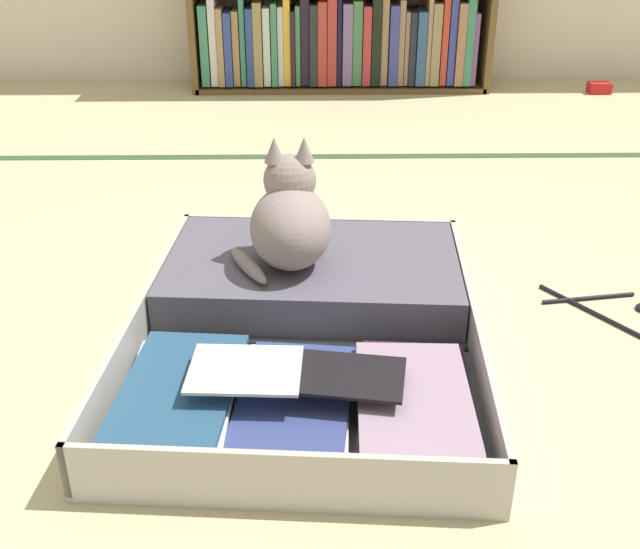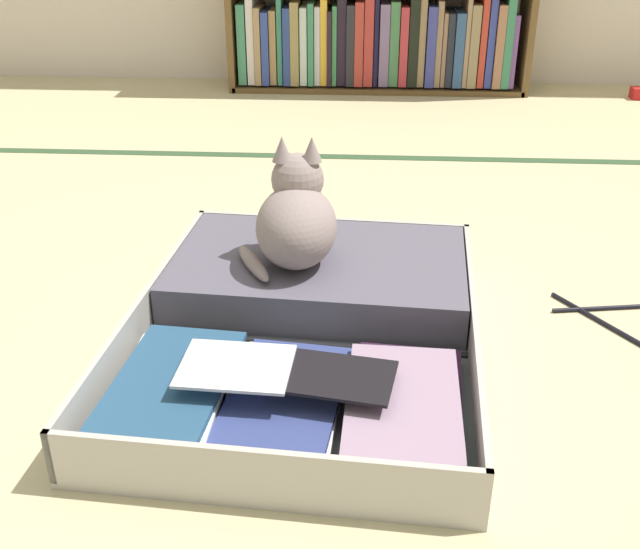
{
  "view_description": "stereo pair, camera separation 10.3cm",
  "coord_description": "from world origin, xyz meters",
  "px_view_note": "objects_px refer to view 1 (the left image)",
  "views": [
    {
      "loc": [
        -0.08,
        -1.42,
        0.87
      ],
      "look_at": [
        -0.06,
        -0.06,
        0.17
      ],
      "focal_mm": 42.73,
      "sensor_mm": 36.0,
      "label": 1
    },
    {
      "loc": [
        0.02,
        -1.42,
        0.87
      ],
      "look_at": [
        -0.06,
        -0.06,
        0.17
      ],
      "focal_mm": 42.73,
      "sensor_mm": 36.0,
      "label": 2
    }
  ],
  "objects_px": {
    "black_cat": "(290,220)",
    "small_red_pouch": "(599,88)",
    "open_suitcase": "(308,315)",
    "clothes_hanger": "(624,318)"
  },
  "relations": [
    {
      "from": "black_cat",
      "to": "small_red_pouch",
      "type": "bearing_deg",
      "value": 54.89
    },
    {
      "from": "open_suitcase",
      "to": "small_red_pouch",
      "type": "relative_size",
      "value": 9.61
    },
    {
      "from": "open_suitcase",
      "to": "small_red_pouch",
      "type": "xyz_separation_m",
      "value": [
        1.37,
        2.13,
        -0.02
      ]
    },
    {
      "from": "small_red_pouch",
      "to": "open_suitcase",
      "type": "bearing_deg",
      "value": -122.67
    },
    {
      "from": "open_suitcase",
      "to": "clothes_hanger",
      "type": "xyz_separation_m",
      "value": [
        0.71,
        0.05,
        -0.04
      ]
    },
    {
      "from": "black_cat",
      "to": "small_red_pouch",
      "type": "distance_m",
      "value": 2.45
    },
    {
      "from": "clothes_hanger",
      "to": "small_red_pouch",
      "type": "xyz_separation_m",
      "value": [
        0.66,
        2.08,
        0.02
      ]
    },
    {
      "from": "open_suitcase",
      "to": "black_cat",
      "type": "height_order",
      "value": "black_cat"
    },
    {
      "from": "black_cat",
      "to": "small_red_pouch",
      "type": "height_order",
      "value": "black_cat"
    },
    {
      "from": "open_suitcase",
      "to": "clothes_hanger",
      "type": "relative_size",
      "value": 2.72
    }
  ]
}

